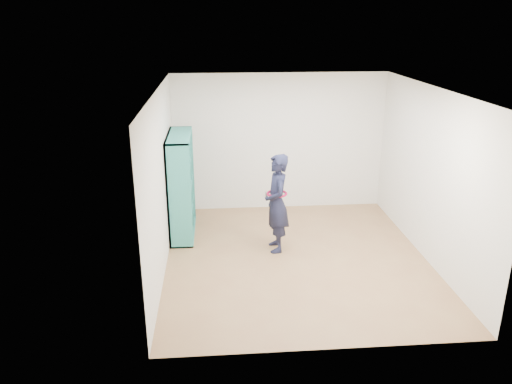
{
  "coord_description": "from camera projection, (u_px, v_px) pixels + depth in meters",
  "views": [
    {
      "loc": [
        -1.21,
        -6.89,
        3.56
      ],
      "look_at": [
        -0.61,
        0.3,
        1.01
      ],
      "focal_mm": 35.0,
      "sensor_mm": 36.0,
      "label": 1
    }
  ],
  "objects": [
    {
      "name": "floor",
      "position": [
        296.0,
        258.0,
        7.76
      ],
      "size": [
        4.5,
        4.5,
        0.0
      ],
      "primitive_type": "plane",
      "color": "#8B5F3F",
      "rests_on": "ground"
    },
    {
      "name": "ceiling",
      "position": [
        301.0,
        90.0,
        6.89
      ],
      "size": [
        4.5,
        4.5,
        0.0
      ],
      "primitive_type": "plane",
      "color": "white",
      "rests_on": "wall_back"
    },
    {
      "name": "wall_right",
      "position": [
        430.0,
        176.0,
        7.48
      ],
      "size": [
        0.02,
        4.5,
        2.6
      ],
      "primitive_type": "cube",
      "color": "silver",
      "rests_on": "floor"
    },
    {
      "name": "smartphone",
      "position": [
        266.0,
        196.0,
        7.84
      ],
      "size": [
        0.03,
        0.09,
        0.14
      ],
      "rotation": [
        0.22,
        0.0,
        0.23
      ],
      "color": "silver",
      "rests_on": "person"
    },
    {
      "name": "wall_front",
      "position": [
        334.0,
        245.0,
        5.21
      ],
      "size": [
        4.0,
        0.02,
        2.6
      ],
      "primitive_type": "cube",
      "color": "silver",
      "rests_on": "floor"
    },
    {
      "name": "person",
      "position": [
        277.0,
        203.0,
        7.81
      ],
      "size": [
        0.41,
        0.6,
        1.58
      ],
      "rotation": [
        0.0,
        0.0,
        -1.51
      ],
      "color": "black",
      "rests_on": "floor"
    },
    {
      "name": "wall_back",
      "position": [
        279.0,
        143.0,
        9.44
      ],
      "size": [
        4.0,
        0.02,
        2.6
      ],
      "primitive_type": "cube",
      "color": "silver",
      "rests_on": "floor"
    },
    {
      "name": "bookshelf",
      "position": [
        180.0,
        186.0,
        8.41
      ],
      "size": [
        0.38,
        1.3,
        1.74
      ],
      "color": "teal",
      "rests_on": "floor"
    },
    {
      "name": "wall_left",
      "position": [
        161.0,
        183.0,
        7.17
      ],
      "size": [
        0.02,
        4.5,
        2.6
      ],
      "primitive_type": "cube",
      "color": "silver",
      "rests_on": "floor"
    }
  ]
}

